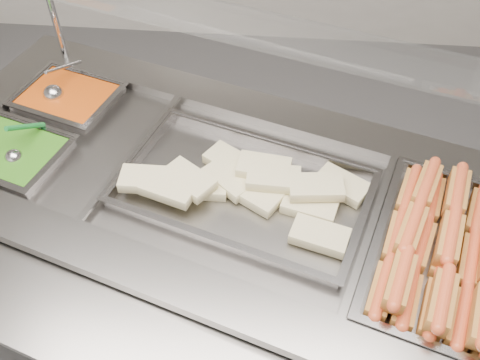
# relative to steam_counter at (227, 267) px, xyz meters

# --- Properties ---
(steam_counter) EXTENTS (2.03, 1.36, 0.89)m
(steam_counter) POSITION_rel_steam_counter_xyz_m (0.00, 0.00, 0.00)
(steam_counter) COLOR slate
(steam_counter) RESTS_ON ground
(tray_rail) EXTENTS (1.77, 0.88, 0.05)m
(tray_rail) POSITION_rel_steam_counter_xyz_m (-0.16, -0.48, 0.40)
(tray_rail) COLOR gray
(tray_rail) RESTS_ON steam_counter
(sneeze_guard) EXTENTS (1.64, 0.78, 0.44)m
(sneeze_guard) POSITION_rel_steam_counter_xyz_m (0.07, 0.21, 0.81)
(sneeze_guard) COLOR #BCBCC0
(sneeze_guard) RESTS_ON steam_counter
(pan_hotdogs) EXTENTS (0.49, 0.62, 0.10)m
(pan_hotdogs) POSITION_rel_steam_counter_xyz_m (0.59, -0.19, 0.40)
(pan_hotdogs) COLOR gray
(pan_hotdogs) RESTS_ON steam_counter
(pan_wraps) EXTENTS (0.76, 0.59, 0.07)m
(pan_wraps) POSITION_rel_steam_counter_xyz_m (0.06, -0.02, 0.42)
(pan_wraps) COLOR gray
(pan_wraps) RESTS_ON steam_counter
(pan_beans) EXTENTS (0.36, 0.32, 0.10)m
(pan_beans) POSITION_rel_steam_counter_xyz_m (-0.56, 0.34, 0.41)
(pan_beans) COLOR gray
(pan_beans) RESTS_ON steam_counter
(pan_peas) EXTENTS (0.36, 0.32, 0.10)m
(pan_peas) POSITION_rel_steam_counter_xyz_m (-0.65, 0.06, 0.41)
(pan_peas) COLOR gray
(pan_peas) RESTS_ON steam_counter
(hotdogs_in_buns) EXTENTS (0.44, 0.57, 0.12)m
(hotdogs_in_buns) POSITION_rel_steam_counter_xyz_m (0.58, -0.20, 0.45)
(hotdogs_in_buns) COLOR #93551F
(hotdogs_in_buns) RESTS_ON pan_hotdogs
(tortilla_wraps) EXTENTS (0.71, 0.39, 0.07)m
(tortilla_wraps) POSITION_rel_steam_counter_xyz_m (0.07, -0.02, 0.45)
(tortilla_wraps) COLOR beige
(tortilla_wraps) RESTS_ON pan_wraps
(ladle) EXTENTS (0.09, 0.19, 0.13)m
(ladle) POSITION_rel_steam_counter_xyz_m (-0.60, 0.33, 0.45)
(ladle) COLOR #B4B4B9
(ladle) RESTS_ON pan_beans
(serving_spoon) EXTENTS (0.08, 0.17, 0.14)m
(serving_spoon) POSITION_rel_steam_counter_xyz_m (-0.62, 0.05, 0.46)
(serving_spoon) COLOR #B4B4B9
(serving_spoon) RESTS_ON pan_peas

